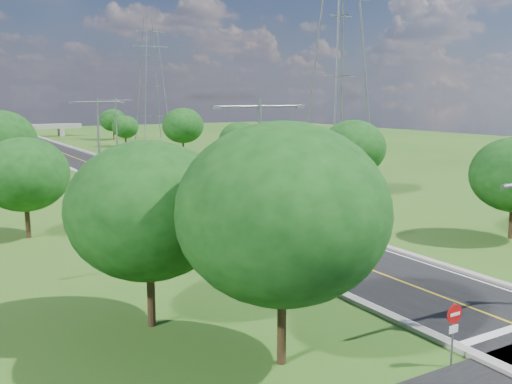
% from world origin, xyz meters
% --- Properties ---
extents(ground, '(260.00, 260.00, 0.00)m').
position_xyz_m(ground, '(0.00, 60.00, 0.00)').
color(ground, '#225417').
rests_on(ground, ground).
extents(road, '(8.00, 150.00, 0.06)m').
position_xyz_m(road, '(0.00, 66.00, 0.03)').
color(road, black).
rests_on(road, ground).
extents(curb_left, '(0.50, 150.00, 0.22)m').
position_xyz_m(curb_left, '(-4.25, 66.00, 0.11)').
color(curb_left, gray).
rests_on(curb_left, ground).
extents(curb_right, '(0.50, 150.00, 0.22)m').
position_xyz_m(curb_right, '(4.25, 66.00, 0.11)').
color(curb_right, gray).
rests_on(curb_right, ground).
extents(do_not_enter_left, '(0.76, 0.11, 2.50)m').
position_xyz_m(do_not_enter_left, '(-5.60, -1.52, 1.77)').
color(do_not_enter_left, slate).
rests_on(do_not_enter_left, ground).
extents(speed_limit_sign, '(0.55, 0.09, 2.40)m').
position_xyz_m(speed_limit_sign, '(5.20, 37.98, 1.60)').
color(speed_limit_sign, slate).
rests_on(speed_limit_sign, ground).
extents(overpass, '(30.00, 3.00, 3.20)m').
position_xyz_m(overpass, '(0.00, 140.00, 2.41)').
color(overpass, gray).
rests_on(overpass, ground).
extents(streetlight_near_left, '(5.90, 0.25, 10.00)m').
position_xyz_m(streetlight_near_left, '(-6.00, 12.00, 5.94)').
color(streetlight_near_left, slate).
rests_on(streetlight_near_left, ground).
extents(streetlight_mid_left, '(5.90, 0.25, 10.00)m').
position_xyz_m(streetlight_mid_left, '(-6.00, 45.00, 5.94)').
color(streetlight_mid_left, slate).
rests_on(streetlight_mid_left, ground).
extents(streetlight_far_right, '(5.90, 0.25, 10.00)m').
position_xyz_m(streetlight_far_right, '(6.00, 78.00, 5.94)').
color(streetlight_far_right, slate).
rests_on(streetlight_far_right, ground).
extents(power_tower_near, '(9.00, 6.40, 28.00)m').
position_xyz_m(power_tower_near, '(22.00, 40.00, 14.01)').
color(power_tower_near, slate).
rests_on(power_tower_near, ground).
extents(power_tower_far, '(9.00, 6.40, 28.00)m').
position_xyz_m(power_tower_far, '(26.00, 115.00, 14.01)').
color(power_tower_far, slate).
rests_on(power_tower_far, ground).
extents(tree_la, '(7.14, 7.14, 8.30)m').
position_xyz_m(tree_la, '(-14.00, 8.00, 5.27)').
color(tree_la, black).
rests_on(tree_la, ground).
extents(tree_lb, '(6.30, 6.30, 7.33)m').
position_xyz_m(tree_lb, '(-16.00, 28.00, 4.64)').
color(tree_lb, black).
rests_on(tree_lb, ground).
extents(tree_lc, '(7.56, 7.56, 8.79)m').
position_xyz_m(tree_lc, '(-15.00, 50.00, 5.58)').
color(tree_lc, black).
rests_on(tree_lc, ground).
extents(tree_lf, '(7.98, 7.98, 9.28)m').
position_xyz_m(tree_lf, '(-11.00, 2.00, 5.89)').
color(tree_lf, black).
rests_on(tree_lf, ground).
extents(tree_rb, '(6.72, 6.72, 7.82)m').
position_xyz_m(tree_rb, '(16.00, 30.00, 4.95)').
color(tree_rb, black).
rests_on(tree_rb, ground).
extents(tree_rc, '(5.88, 5.88, 6.84)m').
position_xyz_m(tree_rc, '(15.00, 52.00, 4.33)').
color(tree_rc, black).
rests_on(tree_rc, ground).
extents(tree_rd, '(7.14, 7.14, 8.30)m').
position_xyz_m(tree_rd, '(17.00, 76.00, 5.27)').
color(tree_rd, black).
rests_on(tree_rd, ground).
extents(tree_re, '(5.46, 5.46, 6.35)m').
position_xyz_m(tree_re, '(14.50, 100.00, 4.02)').
color(tree_re, black).
rests_on(tree_re, ground).
extents(tree_rf, '(6.30, 6.30, 7.33)m').
position_xyz_m(tree_rf, '(18.00, 120.00, 4.64)').
color(tree_rf, black).
rests_on(tree_rf, ground).
extents(bus_outbound, '(4.67, 12.60, 3.43)m').
position_xyz_m(bus_outbound, '(1.90, 47.38, 1.77)').
color(bus_outbound, white).
rests_on(bus_outbound, road).
extents(bus_inbound, '(3.46, 11.74, 3.23)m').
position_xyz_m(bus_inbound, '(-0.80, 32.59, 1.67)').
color(bus_inbound, silver).
rests_on(bus_inbound, road).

